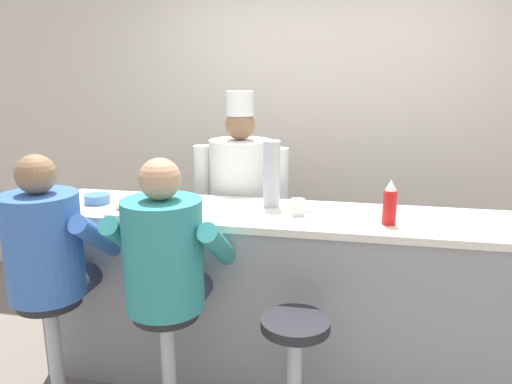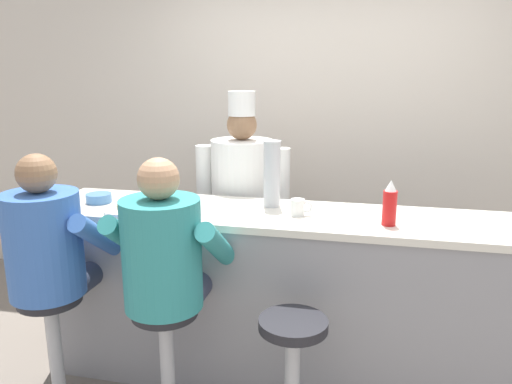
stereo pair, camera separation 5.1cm
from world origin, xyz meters
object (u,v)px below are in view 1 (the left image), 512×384
(ketchup_bottle_red, at_px, (390,204))
(empty_stool_round, at_px, (295,361))
(diner_seated_blue, at_px, (48,253))
(coffee_mug_white, at_px, (299,207))
(breakfast_plate, at_px, (126,210))
(cereal_bowl, at_px, (97,199))
(diner_seated_teal, at_px, (166,262))
(cup_stack_steel, at_px, (271,174))
(cook_in_whites_near, at_px, (241,203))

(ketchup_bottle_red, bearing_deg, empty_stool_round, -133.56)
(diner_seated_blue, bearing_deg, coffee_mug_white, 21.40)
(breakfast_plate, bearing_deg, ketchup_bottle_red, 2.90)
(breakfast_plate, xyz_separation_m, coffee_mug_white, (0.96, 0.14, 0.03))
(ketchup_bottle_red, relative_size, coffee_mug_white, 1.95)
(cereal_bowl, height_order, diner_seated_blue, diner_seated_blue)
(coffee_mug_white, relative_size, diner_seated_teal, 0.09)
(cup_stack_steel, height_order, empty_stool_round, cup_stack_steel)
(coffee_mug_white, bearing_deg, cup_stack_steel, 138.95)
(ketchup_bottle_red, distance_m, empty_stool_round, 0.93)
(breakfast_plate, xyz_separation_m, empty_stool_round, (1.02, -0.37, -0.59))
(ketchup_bottle_red, relative_size, diner_seated_teal, 0.17)
(empty_stool_round, relative_size, cook_in_whites_near, 0.40)
(ketchup_bottle_red, distance_m, coffee_mug_white, 0.49)
(cereal_bowl, bearing_deg, ketchup_bottle_red, -2.67)
(cereal_bowl, relative_size, cook_in_whites_near, 0.09)
(diner_seated_blue, distance_m, diner_seated_teal, 0.65)
(cereal_bowl, distance_m, cup_stack_steel, 1.06)
(breakfast_plate, relative_size, coffee_mug_white, 2.06)
(diner_seated_blue, bearing_deg, breakfast_plate, 51.00)
(cereal_bowl, bearing_deg, cook_in_whites_near, 37.47)
(coffee_mug_white, xyz_separation_m, diner_seated_blue, (-1.24, -0.48, -0.18))
(cup_stack_steel, height_order, cook_in_whites_near, cook_in_whites_near)
(cup_stack_steel, distance_m, empty_stool_round, 1.05)
(coffee_mug_white, relative_size, cup_stack_steel, 0.32)
(breakfast_plate, bearing_deg, coffee_mug_white, 8.50)
(coffee_mug_white, distance_m, diner_seated_teal, 0.78)
(diner_seated_blue, xyz_separation_m, empty_stool_round, (1.29, -0.03, -0.44))
(coffee_mug_white, height_order, diner_seated_blue, diner_seated_blue)
(cereal_bowl, relative_size, diner_seated_teal, 0.11)
(diner_seated_teal, bearing_deg, breakfast_plate, 137.39)
(cup_stack_steel, bearing_deg, cook_in_whites_near, 123.96)
(cup_stack_steel, bearing_deg, diner_seated_blue, -148.73)
(empty_stool_round, xyz_separation_m, cook_in_whites_near, (-0.52, 1.10, 0.47))
(cereal_bowl, relative_size, empty_stool_round, 0.23)
(cereal_bowl, bearing_deg, breakfast_plate, -30.57)
(empty_stool_round, bearing_deg, cook_in_whites_near, 115.45)
(breakfast_plate, bearing_deg, diner_seated_teal, -42.61)
(cereal_bowl, relative_size, cup_stack_steel, 0.39)
(diner_seated_teal, xyz_separation_m, empty_stool_round, (0.65, -0.03, -0.45))
(breakfast_plate, xyz_separation_m, diner_seated_teal, (0.37, -0.34, -0.15))
(coffee_mug_white, height_order, empty_stool_round, coffee_mug_white)
(ketchup_bottle_red, height_order, diner_seated_blue, diner_seated_blue)
(coffee_mug_white, distance_m, cook_in_whites_near, 0.76)
(empty_stool_round, bearing_deg, diner_seated_blue, 178.56)
(coffee_mug_white, bearing_deg, cook_in_whites_near, 128.70)
(ketchup_bottle_red, distance_m, cereal_bowl, 1.70)
(diner_seated_blue, bearing_deg, cereal_bowl, 87.86)
(ketchup_bottle_red, distance_m, diner_seated_teal, 1.17)
(ketchup_bottle_red, height_order, breakfast_plate, ketchup_bottle_red)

